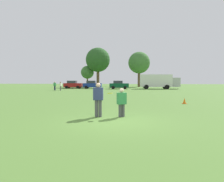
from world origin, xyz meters
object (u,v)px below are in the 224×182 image
player_thrower (98,98)px  player_defender (122,101)px  parked_car_center (119,85)px  bystander_sideline_watcher (55,85)px  parked_car_near_left (73,85)px  traffic_cone (184,101)px  bystander_far_jogger (61,86)px  box_truck (159,81)px  parked_car_mid_left (92,85)px  frisbee (110,93)px

player_thrower → player_defender: size_ratio=1.19×
parked_car_center → bystander_sideline_watcher: bearing=-147.1°
player_defender → parked_car_near_left: size_ratio=0.34×
player_thrower → traffic_cone: player_thrower is taller
player_defender → bystander_far_jogger: size_ratio=0.89×
traffic_cone → parked_car_center: parked_car_center is taller
box_truck → traffic_cone: bearing=-92.6°
box_truck → bystander_sideline_watcher: bearing=-156.6°
traffic_cone → parked_car_near_left: (-18.41, 27.88, 0.69)m
player_thrower → parked_car_near_left: (-12.59, 34.28, -0.06)m
traffic_cone → parked_car_mid_left: size_ratio=0.11×
player_thrower → bystander_far_jogger: size_ratio=1.06×
bystander_far_jogger → player_defender: bearing=-62.1°
parked_car_near_left → bystander_far_jogger: bearing=-85.6°
frisbee → parked_car_mid_left: (-8.60, 34.24, -0.30)m
parked_car_near_left → parked_car_mid_left: (4.61, -0.11, 0.00)m
bystander_sideline_watcher → player_defender: bearing=-60.3°
parked_car_near_left → parked_car_center: bearing=-6.2°
box_truck → frisbee: bearing=-100.6°
traffic_cone → parked_car_center: (-7.50, 26.69, 0.69)m
parked_car_mid_left → bystander_far_jogger: 10.11m
parked_car_center → box_truck: bearing=8.3°
player_defender → traffic_cone: 7.80m
traffic_cone → parked_car_center: 27.73m
box_truck → player_defender: bearing=-99.8°
traffic_cone → bystander_far_jogger: 25.57m
parked_car_near_left → bystander_far_jogger: parked_car_near_left is taller
parked_car_center → bystander_sideline_watcher: parked_car_center is taller
frisbee → parked_car_near_left: 36.80m
parked_car_mid_left → parked_car_center: 6.40m
frisbee → traffic_cone: (5.20, 6.47, -1.00)m
box_truck → bystander_sideline_watcher: (-20.36, -8.79, -0.83)m
bystander_sideline_watcher → bystander_far_jogger: bearing=-27.0°
parked_car_near_left → box_truck: (19.66, 0.09, 0.83)m
player_thrower → parked_car_center: size_ratio=0.41×
parked_car_mid_left → parked_car_center: bearing=-9.7°
parked_car_near_left → player_defender: bearing=-68.0°
player_defender → traffic_cone: player_defender is taller
frisbee → parked_car_center: size_ratio=0.06×
parked_car_mid_left → box_truck: size_ratio=0.50×
parked_car_center → bystander_sideline_watcher: size_ratio=2.62×
parked_car_center → bystander_far_jogger: parked_car_center is taller
player_thrower → parked_car_center: bearing=92.9°
player_thrower → player_defender: (1.19, 0.16, -0.17)m
box_truck → bystander_far_jogger: bearing=-153.3°
traffic_cone → parked_car_mid_left: 31.02m
player_defender → frisbee: (-0.57, -0.23, 0.41)m
player_thrower → box_truck: bearing=78.4°
box_truck → bystander_far_jogger: (-18.94, -9.52, -0.82)m
frisbee → parked_car_mid_left: 35.31m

